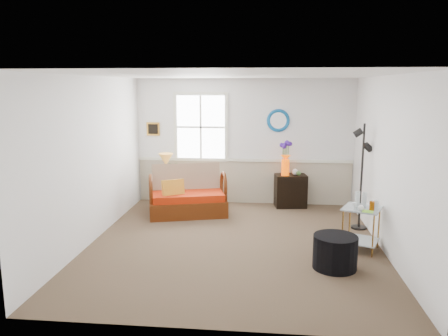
# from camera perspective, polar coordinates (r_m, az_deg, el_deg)

# --- Properties ---
(floor) EXTENTS (4.50, 5.00, 0.01)m
(floor) POSITION_cam_1_polar(r_m,az_deg,el_deg) (6.98, 1.36, -9.81)
(floor) COLOR brown
(floor) RESTS_ON ground
(ceiling) EXTENTS (4.50, 5.00, 0.01)m
(ceiling) POSITION_cam_1_polar(r_m,az_deg,el_deg) (6.54, 1.46, 12.05)
(ceiling) COLOR white
(ceiling) RESTS_ON walls
(walls) EXTENTS (4.51, 5.01, 2.60)m
(walls) POSITION_cam_1_polar(r_m,az_deg,el_deg) (6.64, 1.41, 0.76)
(walls) COLOR white
(walls) RESTS_ON floor
(wainscot) EXTENTS (4.46, 0.02, 0.90)m
(wainscot) POSITION_cam_1_polar(r_m,az_deg,el_deg) (9.23, 2.57, -1.81)
(wainscot) COLOR #AEA28A
(wainscot) RESTS_ON walls
(chair_rail) EXTENTS (4.46, 0.04, 0.06)m
(chair_rail) POSITION_cam_1_polar(r_m,az_deg,el_deg) (9.13, 2.59, 1.05)
(chair_rail) COLOR white
(chair_rail) RESTS_ON walls
(window) EXTENTS (1.14, 0.06, 1.44)m
(window) POSITION_cam_1_polar(r_m,az_deg,el_deg) (9.14, -3.04, 5.36)
(window) COLOR white
(window) RESTS_ON walls
(picture) EXTENTS (0.28, 0.03, 0.28)m
(picture) POSITION_cam_1_polar(r_m,az_deg,el_deg) (9.36, -9.23, 5.05)
(picture) COLOR #B37B26
(picture) RESTS_ON walls
(mirror) EXTENTS (0.47, 0.07, 0.47)m
(mirror) POSITION_cam_1_polar(r_m,az_deg,el_deg) (9.03, 7.10, 6.18)
(mirror) COLOR #156BAD
(mirror) RESTS_ON walls
(loveseat) EXTENTS (1.61, 1.17, 0.95)m
(loveseat) POSITION_cam_1_polar(r_m,az_deg,el_deg) (8.39, -4.77, -2.95)
(loveseat) COLOR #68300D
(loveseat) RESTS_ON floor
(throw_pillow) EXTENTS (0.41, 0.30, 0.41)m
(throw_pillow) POSITION_cam_1_polar(r_m,az_deg,el_deg) (8.23, -6.64, -2.95)
(throw_pillow) COLOR #CB5809
(throw_pillow) RESTS_ON loveseat
(lamp_stand) EXTENTS (0.36, 0.36, 0.55)m
(lamp_stand) POSITION_cam_1_polar(r_m,az_deg,el_deg) (9.08, -7.71, -3.24)
(lamp_stand) COLOR black
(lamp_stand) RESTS_ON floor
(table_lamp) EXTENTS (0.33, 0.33, 0.55)m
(table_lamp) POSITION_cam_1_polar(r_m,az_deg,el_deg) (8.95, -7.57, 0.16)
(table_lamp) COLOR #B2752B
(table_lamp) RESTS_ON lamp_stand
(potted_plant) EXTENTS (0.39, 0.42, 0.29)m
(potted_plant) POSITION_cam_1_polar(r_m,az_deg,el_deg) (9.01, -6.97, -0.60)
(potted_plant) COLOR #456F33
(potted_plant) RESTS_ON lamp_stand
(cabinet) EXTENTS (0.68, 0.49, 0.67)m
(cabinet) POSITION_cam_1_polar(r_m,az_deg,el_deg) (9.04, 8.67, -2.95)
(cabinet) COLOR black
(cabinet) RESTS_ON floor
(flower_vase) EXTENTS (0.23, 0.23, 0.68)m
(flower_vase) POSITION_cam_1_polar(r_m,az_deg,el_deg) (8.84, 8.04, 1.24)
(flower_vase) COLOR #DD4501
(flower_vase) RESTS_ON cabinet
(side_table) EXTENTS (0.68, 0.68, 0.66)m
(side_table) POSITION_cam_1_polar(r_m,az_deg,el_deg) (6.93, 17.44, -7.59)
(side_table) COLOR #AA762F
(side_table) RESTS_ON floor
(tabletop_items) EXTENTS (0.48, 0.48, 0.23)m
(tabletop_items) POSITION_cam_1_polar(r_m,az_deg,el_deg) (6.76, 17.97, -4.14)
(tabletop_items) COLOR silver
(tabletop_items) RESTS_ON side_table
(floor_lamp) EXTENTS (0.29, 0.29, 1.83)m
(floor_lamp) POSITION_cam_1_polar(r_m,az_deg,el_deg) (7.81, 17.52, -1.13)
(floor_lamp) COLOR black
(floor_lamp) RESTS_ON floor
(ottoman) EXTENTS (0.74, 0.74, 0.46)m
(ottoman) POSITION_cam_1_polar(r_m,az_deg,el_deg) (6.20, 14.30, -10.58)
(ottoman) COLOR black
(ottoman) RESTS_ON floor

